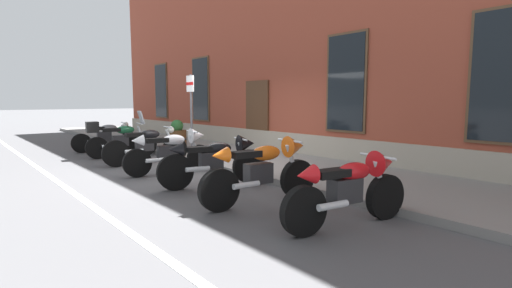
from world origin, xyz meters
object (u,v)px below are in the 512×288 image
Objects in this scene: motorcycle_white_sport at (173,149)px; motorcycle_orange_sport at (265,168)px; motorcycle_black_sport at (217,159)px; barrel_planter at (177,136)px; parking_sign at (191,103)px; motorcycle_grey_naked at (107,137)px; motorcycle_green_touring at (118,138)px; motorcycle_black_naked at (147,146)px; motorcycle_red_sport at (352,186)px.

motorcycle_white_sport is 0.96× the size of motorcycle_orange_sport.
barrel_planter is at bearing 160.32° from motorcycle_black_sport.
motorcycle_white_sport is 0.93× the size of parking_sign.
barrel_planter is at bearing 49.08° from motorcycle_grey_naked.
motorcycle_green_touring is at bearing -142.77° from parking_sign.
motorcycle_black_naked reaches higher than motorcycle_grey_naked.
motorcycle_black_naked is at bearing 179.81° from motorcycle_black_sport.
motorcycle_black_sport is 3.50m from parking_sign.
parking_sign reaches higher than barrel_planter.
parking_sign reaches higher than motorcycle_grey_naked.
motorcycle_green_touring is 0.92× the size of motorcycle_orange_sport.
motorcycle_grey_naked is 6.48m from motorcycle_black_sport.
motorcycle_black_sport is 3.09m from motorcycle_red_sport.
motorcycle_green_touring is at bearing -89.17° from barrel_planter.
motorcycle_white_sport reaches higher than motorcycle_black_sport.
motorcycle_grey_naked is 0.96× the size of motorcycle_orange_sport.
parking_sign is at bearing 37.23° from motorcycle_green_touring.
motorcycle_black_naked is 1.04× the size of motorcycle_black_sport.
motorcycle_white_sport is 1.02× the size of motorcycle_red_sport.
motorcycle_red_sport reaches higher than motorcycle_grey_naked.
parking_sign is at bearing 169.18° from motorcycle_red_sport.
motorcycle_orange_sport is 6.75m from barrel_planter.
motorcycle_green_touring is at bearing -179.52° from motorcycle_orange_sport.
motorcycle_grey_naked is 3.19m from motorcycle_black_naked.
motorcycle_red_sport is 6.39m from parking_sign.
motorcycle_orange_sport is 0.97× the size of parking_sign.
motorcycle_white_sport is 2.16m from parking_sign.
motorcycle_black_sport is at bearing -0.19° from motorcycle_black_naked.
motorcycle_black_naked is at bearing -0.15° from motorcycle_grey_naked.
motorcycle_black_sport is 1.05× the size of motorcycle_red_sport.
motorcycle_orange_sport is (3.23, -0.04, 0.02)m from motorcycle_white_sport.
motorcycle_orange_sport is at bearing -16.07° from parking_sign.
motorcycle_green_touring is 1.93m from barrel_planter.
motorcycle_grey_naked is 8.00m from motorcycle_orange_sport.
motorcycle_black_naked is 1.65m from parking_sign.
motorcycle_grey_naked is 0.93× the size of motorcycle_black_naked.
barrel_planter is at bearing 90.83° from motorcycle_green_touring.
motorcycle_black_sport is at bearing -179.12° from motorcycle_red_sport.
motorcycle_red_sport is at bearing 0.17° from motorcycle_grey_naked.
motorcycle_orange_sport is (4.81, -0.11, 0.09)m from motorcycle_black_naked.
barrel_planter reaches higher than motorcycle_red_sport.
motorcycle_grey_naked is 3.75m from parking_sign.
parking_sign is (-4.63, 1.33, 1.01)m from motorcycle_orange_sport.
motorcycle_green_touring is 2.20× the size of barrel_planter.
motorcycle_black_naked is at bearing 178.66° from motorcycle_orange_sport.
motorcycle_red_sport is at bearing -10.82° from parking_sign.
motorcycle_black_naked is (3.19, -0.01, 0.01)m from motorcycle_grey_naked.
motorcycle_orange_sport is at bearing -174.55° from motorcycle_red_sport.
motorcycle_white_sport is 3.74m from barrel_planter.
motorcycle_black_naked is 0.99× the size of parking_sign.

